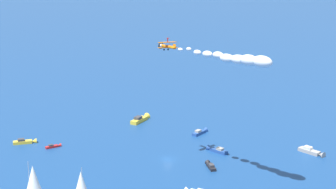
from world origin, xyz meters
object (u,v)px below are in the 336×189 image
Objects in this scene: motorboat_offshore at (313,152)px; motorboat_mid_cluster at (201,132)px; motorboat_outer_ring_b at (54,146)px; wingwalker_lead at (168,39)px; sailboat_near_centre at (33,182)px; motorboat_outer_ring_d at (216,150)px; biplane_lead at (167,46)px; motorboat_outer_ring_a at (210,166)px; motorboat_outer_ring_c at (141,119)px; motorboat_outer_ring_f at (26,142)px; sailboat_outer_ring_e at (81,183)px.

motorboat_mid_cluster is (-33.42, 26.31, -0.12)m from motorboat_offshore.
wingwalker_lead is at bearing -23.25° from motorboat_outer_ring_b.
wingwalker_lead reaches higher than sailboat_near_centre.
motorboat_mid_cluster reaches higher than motorboat_outer_ring_b.
motorboat_outer_ring_d is 41.29m from biplane_lead.
motorboat_outer_ring_a is at bearing 16.57° from sailboat_near_centre.
motorboat_mid_cluster is 28.06m from motorboat_outer_ring_c.
biplane_lead reaches higher than motorboat_outer_ring_d.
motorboat_offshore is at bearing -2.62° from biplane_lead.
motorboat_offshore is 42.54m from motorboat_mid_cluster.
wingwalker_lead reaches higher than motorboat_outer_ring_c.
motorboat_mid_cluster is 54.41m from motorboat_outer_ring_b.
motorboat_outer_ring_f is 64.65m from biplane_lead.
motorboat_outer_ring_b is 0.82× the size of biplane_lead.
motorboat_outer_ring_a is at bearing -27.06° from motorboat_outer_ring_f.
motorboat_outer_ring_a is 56.47m from motorboat_outer_ring_b.
motorboat_offshore is at bearing -39.67° from motorboat_outer_ring_c.
wingwalker_lead reaches higher than motorboat_mid_cluster.
wingwalker_lead reaches higher than motorboat_outer_ring_f.
sailboat_outer_ring_e is at bearing -132.35° from motorboat_mid_cluster.
motorboat_outer_ring_c reaches higher than motorboat_mid_cluster.
biplane_lead is (48.13, -22.03, 37.12)m from motorboat_outer_ring_f.
motorboat_outer_ring_b is 3.65× the size of wingwalker_lead.
motorboat_outer_ring_d is at bearing 13.88° from wingwalker_lead.
biplane_lead reaches higher than motorboat_outer_ring_c.
motorboat_outer_ring_c is 58.06m from wingwalker_lead.
motorboat_outer_ring_a is (-3.44, -33.00, -0.08)m from motorboat_mid_cluster.
biplane_lead is (-12.52, 8.95, 37.22)m from motorboat_outer_ring_a.
wingwalker_lead is (-49.27, 2.37, 39.16)m from motorboat_offshore.
motorboat_outer_ring_c reaches higher than motorboat_offshore.
motorboat_mid_cluster is 0.95× the size of motorboat_outer_ring_d.
biplane_lead is (27.68, 23.83, 34.07)m from sailboat_outer_ring_e.
motorboat_offshore is 62.98m from wingwalker_lead.
motorboat_offshore is 61.76m from biplane_lead.
motorboat_outer_ring_c is (32.99, 26.33, 0.43)m from motorboat_outer_ring_b.
motorboat_outer_ring_d reaches higher than motorboat_outer_ring_a.
wingwalker_lead is (-12.40, 9.06, 39.37)m from motorboat_outer_ring_a.
motorboat_outer_ring_f is (-97.52, 24.30, -0.10)m from motorboat_offshore.
sailboat_near_centre is 7.33× the size of wingwalker_lead.
motorboat_outer_ring_f is at bearing -154.36° from motorboat_outer_ring_c.
motorboat_mid_cluster is 0.67× the size of motorboat_outer_ring_c.
biplane_lead is (-49.39, 2.26, 37.01)m from motorboat_offshore.
wingwalker_lead is at bearing 31.42° from sailboat_near_centre.
motorboat_mid_cluster is at bearing 56.51° from wingwalker_lead.
sailboat_outer_ring_e is (-77.06, -21.57, 2.95)m from motorboat_offshore.
wingwalker_lead reaches higher than biplane_lead.
motorboat_outer_ring_a is (-36.86, -6.69, -0.21)m from motorboat_offshore.
motorboat_offshore is 0.88× the size of motorboat_outer_ring_c.
wingwalker_lead is (-15.84, -23.94, 39.29)m from motorboat_mid_cluster.
motorboat_outer_ring_f is at bearing 114.04° from sailboat_outer_ring_e.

